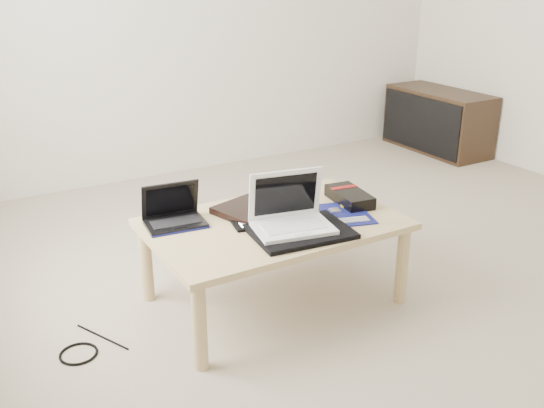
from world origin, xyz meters
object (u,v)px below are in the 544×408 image
netbook (174,216)px  white_laptop (290,216)px  coffee_table (274,231)px  gpu_box (349,197)px  media_cabinet (438,121)px

netbook → white_laptop: white_laptop is taller
coffee_table → gpu_box: 0.43m
coffee_table → media_cabinet: (2.42, 1.44, -0.10)m
coffee_table → white_laptop: (0.01, -0.13, 0.12)m
media_cabinet → netbook: (-2.82, -1.25, 0.19)m
gpu_box → white_laptop: bearing=-161.5°
netbook → white_laptop: (0.40, -0.32, 0.03)m
media_cabinet → coffee_table: bearing=-149.2°
white_laptop → gpu_box: (0.42, 0.14, -0.04)m
media_cabinet → netbook: bearing=-156.1°
coffee_table → netbook: size_ratio=4.07×
netbook → white_laptop: size_ratio=0.75×
white_laptop → gpu_box: white_laptop is taller
media_cabinet → white_laptop: white_laptop is taller
media_cabinet → netbook: 3.09m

